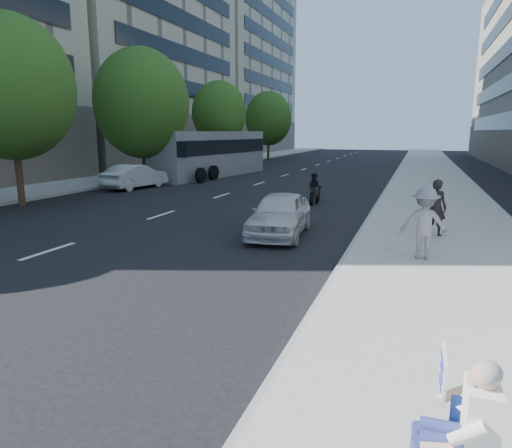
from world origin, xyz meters
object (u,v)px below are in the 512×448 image
at_px(white_sedan_near, 280,214).
at_px(motorcycle, 315,190).
at_px(jogger, 424,223).
at_px(seated_protester, 462,420).
at_px(white_sedan_mid, 135,176).
at_px(pedestrian_woman, 436,207).
at_px(bus, 212,154).

distance_m(white_sedan_near, motorcycle, 6.86).
bearing_deg(white_sedan_near, jogger, -29.43).
bearing_deg(motorcycle, seated_protester, -79.61).
bearing_deg(seated_protester, jogger, 91.84).
height_order(seated_protester, motorcycle, seated_protester).
bearing_deg(jogger, white_sedan_mid, -34.70).
relative_size(jogger, white_sedan_mid, 0.42).
relative_size(jogger, white_sedan_near, 0.44).
height_order(pedestrian_woman, white_sedan_near, pedestrian_woman).
xyz_separation_m(seated_protester, bus, (-15.03, 27.38, 0.76)).
bearing_deg(motorcycle, jogger, -68.00).
height_order(jogger, white_sedan_mid, jogger).
relative_size(jogger, bus, 0.15).
bearing_deg(bus, seated_protester, -53.54).
bearing_deg(white_sedan_near, seated_protester, -70.40).
height_order(jogger, pedestrian_woman, jogger).
relative_size(white_sedan_near, white_sedan_mid, 0.95).
bearing_deg(white_sedan_mid, pedestrian_woman, 160.84).
distance_m(white_sedan_near, bus, 20.36).
xyz_separation_m(pedestrian_woman, motorcycle, (-5.03, 5.88, -0.38)).
xyz_separation_m(seated_protester, white_sedan_mid, (-16.07, 18.94, -0.16)).
relative_size(white_sedan_mid, motorcycle, 2.10).
height_order(pedestrian_woman, motorcycle, pedestrian_woman).
distance_m(jogger, bus, 24.39).
height_order(seated_protester, bus, bus).
bearing_deg(pedestrian_woman, white_sedan_near, 38.45).
height_order(motorcycle, bus, bus).
bearing_deg(jogger, white_sedan_near, -24.32).
distance_m(white_sedan_near, white_sedan_mid, 14.60).
xyz_separation_m(pedestrian_woman, white_sedan_mid, (-16.17, 8.04, -0.31)).
xyz_separation_m(white_sedan_near, motorcycle, (-0.35, 6.85, -0.06)).
bearing_deg(pedestrian_woman, bus, -20.66).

